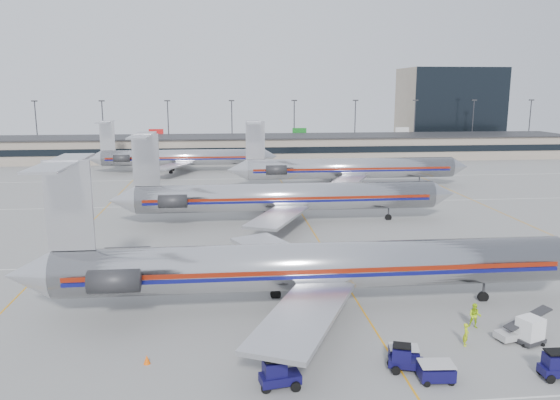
{
  "coord_description": "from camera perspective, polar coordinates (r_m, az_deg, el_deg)",
  "views": [
    {
      "loc": [
        -11.26,
        -46.08,
        18.17
      ],
      "look_at": [
        -4.42,
        20.98,
        4.5
      ],
      "focal_mm": 35.0,
      "sensor_mm": 36.0,
      "label": 1
    }
  ],
  "objects": [
    {
      "name": "jet_second_row",
      "position": [
        75.22,
        0.05,
        0.34
      ],
      "size": [
        48.11,
        28.33,
        12.59
      ],
      "color": "silver",
      "rests_on": "ground"
    },
    {
      "name": "jet_third_row",
      "position": [
        103.59,
        6.9,
        3.33
      ],
      "size": [
        46.21,
        28.42,
        12.64
      ],
      "color": "silver",
      "rests_on": "ground"
    },
    {
      "name": "cone_left",
      "position": [
        39.33,
        -13.74,
        -15.89
      ],
      "size": [
        0.55,
        0.55,
        0.63
      ],
      "primitive_type": "cone",
      "rotation": [
        0.0,
        0.0,
        0.21
      ],
      "color": "#FF5C08",
      "rests_on": "ground"
    },
    {
      "name": "ramp_worker_near",
      "position": [
        42.62,
        18.86,
        -13.16
      ],
      "size": [
        0.67,
        0.74,
        1.7
      ],
      "primitive_type": "imported",
      "rotation": [
        0.0,
        0.0,
        1.02
      ],
      "color": "#B5D514",
      "rests_on": "ground"
    },
    {
      "name": "tug_center",
      "position": [
        38.15,
        12.82,
        -15.87
      ],
      "size": [
        2.48,
        1.77,
        1.82
      ],
      "rotation": [
        0.0,
        0.0,
        -0.32
      ],
      "color": "#0D0A3C",
      "rests_on": "ground"
    },
    {
      "name": "jet_back_row",
      "position": [
        124.19,
        -10.41,
        4.42
      ],
      "size": [
        42.2,
        25.96,
        11.54
      ],
      "color": "silver",
      "rests_on": "ground"
    },
    {
      "name": "jet_foreground",
      "position": [
        45.81,
        2.5,
        -6.87
      ],
      "size": [
        49.6,
        29.2,
        12.98
      ],
      "color": "silver",
      "rests_on": "ground"
    },
    {
      "name": "cart_outer",
      "position": [
        37.5,
        15.99,
        -16.85
      ],
      "size": [
        2.27,
        1.64,
        1.23
      ],
      "rotation": [
        0.0,
        0.0,
        -0.08
      ],
      "color": "#0D0A3C",
      "rests_on": "ground"
    },
    {
      "name": "belt_loader",
      "position": [
        45.2,
        23.79,
        -12.43
      ],
      "size": [
        4.42,
        2.14,
        2.26
      ],
      "rotation": [
        0.0,
        0.0,
        0.24
      ],
      "color": "#A9A9A9",
      "rests_on": "ground"
    },
    {
      "name": "tug_right",
      "position": [
        40.43,
        26.97,
        -15.21
      ],
      "size": [
        2.37,
        1.25,
        1.9
      ],
      "rotation": [
        0.0,
        0.0,
        -0.03
      ],
      "color": "#0D0A3C",
      "rests_on": "ground"
    },
    {
      "name": "light_mast_row",
      "position": [
        158.77,
        -1.76,
        7.99
      ],
      "size": [
        163.6,
        0.4,
        15.28
      ],
      "color": "#38383D",
      "rests_on": "ground"
    },
    {
      "name": "tug_left",
      "position": [
        35.36,
        -0.25,
        -17.72
      ],
      "size": [
        2.69,
        1.67,
        2.04
      ],
      "rotation": [
        0.0,
        0.0,
        0.18
      ],
      "color": "#0D0A3C",
      "rests_on": "ground"
    },
    {
      "name": "distant_building",
      "position": [
        188.95,
        17.22,
        9.24
      ],
      "size": [
        30.0,
        20.0,
        25.0
      ],
      "primitive_type": "cube",
      "color": "tan",
      "rests_on": "ground"
    },
    {
      "name": "cart_inner",
      "position": [
        39.28,
        12.79,
        -15.42
      ],
      "size": [
        2.19,
        1.71,
        1.11
      ],
      "rotation": [
        0.0,
        0.0,
        -0.2
      ],
      "color": "#0D0A3C",
      "rests_on": "ground"
    },
    {
      "name": "terminal",
      "position": [
        145.27,
        -1.35,
        5.53
      ],
      "size": [
        162.0,
        17.0,
        6.25
      ],
      "color": "gray",
      "rests_on": "ground"
    },
    {
      "name": "ground",
      "position": [
        50.79,
        7.49,
        -9.6
      ],
      "size": [
        260.0,
        260.0,
        0.0
      ],
      "primitive_type": "plane",
      "color": "gray",
      "rests_on": "ground"
    },
    {
      "name": "ramp_worker_far",
      "position": [
        45.68,
        19.68,
        -11.33
      ],
      "size": [
        1.2,
        1.11,
        1.98
      ],
      "primitive_type": "imported",
      "rotation": [
        0.0,
        0.0,
        -0.49
      ],
      "color": "#B8EA16",
      "rests_on": "ground"
    },
    {
      "name": "apron_markings",
      "position": [
        60.01,
        5.3,
        -6.2
      ],
      "size": [
        160.0,
        0.15,
        0.02
      ],
      "primitive_type": "cube",
      "color": "silver",
      "rests_on": "ground"
    },
    {
      "name": "uld_container",
      "position": [
        44.63,
        24.66,
        -12.28
      ],
      "size": [
        2.3,
        2.12,
        1.96
      ],
      "rotation": [
        0.0,
        0.0,
        0.37
      ],
      "color": "#2D2D30",
      "rests_on": "ground"
    }
  ]
}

